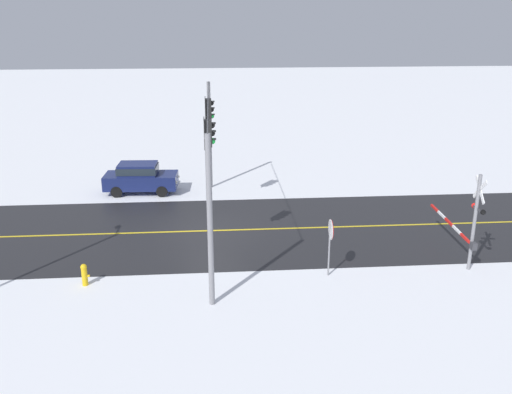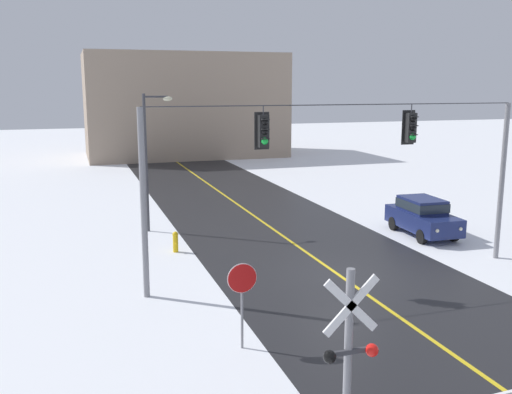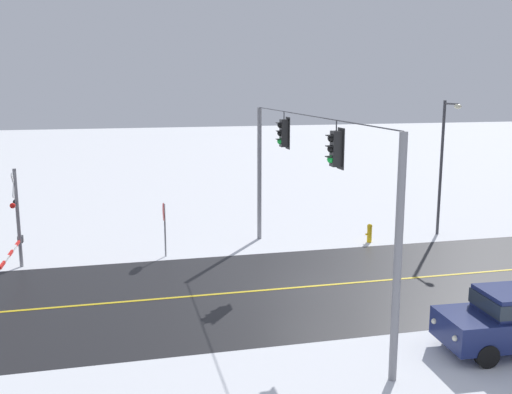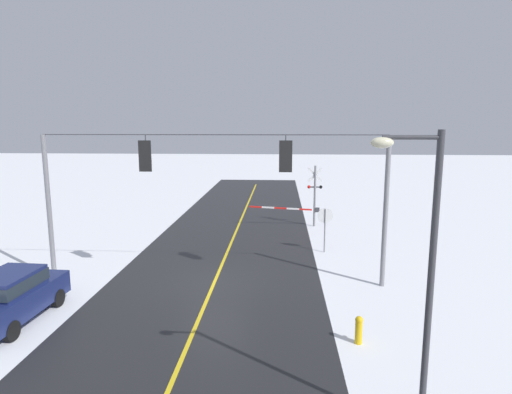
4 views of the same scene
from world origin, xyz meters
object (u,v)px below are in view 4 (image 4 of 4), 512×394
Objects in this scene: railroad_crossing at (308,197)px; fire_hydrant at (359,329)px; stop_sign at (325,220)px; streetlamp_near at (421,260)px; parked_car_navy at (11,295)px.

fire_hydrant is at bearing 92.30° from railroad_crossing.
railroad_crossing is 15.33m from fire_hydrant.
fire_hydrant is (-0.10, 9.46, -1.25)m from stop_sign.
railroad_crossing is at bearing -86.95° from streetlamp_near.
stop_sign is at bearing -142.56° from parked_car_navy.
streetlamp_near is (-0.50, 13.33, 2.20)m from stop_sign.
railroad_crossing is (0.51, -5.79, 0.25)m from stop_sign.
streetlamp_near reaches higher than fire_hydrant.
railroad_crossing is 0.73× the size of streetlamp_near.
parked_car_navy is 0.66× the size of streetlamp_near.
stop_sign is at bearing 95.08° from railroad_crossing.
fire_hydrant is (-0.61, 15.25, -1.49)m from railroad_crossing.
fire_hydrant is at bearing -83.99° from streetlamp_near.
railroad_crossing is at bearing -87.70° from fire_hydrant.
stop_sign is 0.49× the size of railroad_crossing.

